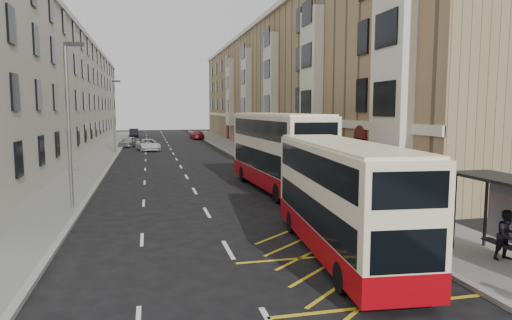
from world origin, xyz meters
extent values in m
plane|color=black|center=(0.00, 0.00, 0.00)|extent=(200.00, 200.00, 0.00)
cube|color=#63635F|center=(8.00, 30.00, 0.07)|extent=(4.00, 120.00, 0.15)
cube|color=#63635F|center=(-7.50, 30.00, 0.07)|extent=(3.00, 120.00, 0.15)
cube|color=gray|center=(6.00, 30.00, 0.07)|extent=(0.25, 120.00, 0.15)
cube|color=gray|center=(-6.00, 30.00, 0.07)|extent=(0.25, 120.00, 0.15)
cube|color=#968157|center=(15.00, 45.50, 7.50)|extent=(10.00, 79.00, 15.00)
cube|color=silver|center=(9.97, 45.50, 4.00)|extent=(0.18, 79.00, 0.50)
cube|color=silver|center=(9.90, 45.50, 15.00)|extent=(0.40, 79.00, 0.50)
cube|color=silver|center=(9.65, 10.00, 7.50)|extent=(0.80, 3.20, 10.00)
cube|color=silver|center=(9.65, 22.00, 7.50)|extent=(0.80, 3.20, 10.00)
cube|color=silver|center=(9.65, 34.00, 7.50)|extent=(0.80, 3.20, 10.00)
cube|color=silver|center=(9.65, 46.00, 7.50)|extent=(0.80, 3.20, 10.00)
cube|color=silver|center=(9.65, 58.00, 7.50)|extent=(0.80, 3.20, 10.00)
cube|color=#50120D|center=(9.95, 14.00, 1.70)|extent=(0.20, 1.60, 3.00)
cube|color=#50120D|center=(9.95, 26.00, 1.70)|extent=(0.20, 1.60, 3.00)
cube|color=#50120D|center=(9.95, 38.00, 1.70)|extent=(0.20, 1.60, 3.00)
cube|color=#50120D|center=(9.95, 50.00, 1.70)|extent=(0.20, 1.60, 3.00)
cube|color=#50120D|center=(9.95, 62.00, 1.70)|extent=(0.20, 1.60, 3.00)
cube|color=beige|center=(-13.50, 45.50, 6.50)|extent=(9.00, 79.00, 13.00)
cube|color=silver|center=(-8.97, 45.50, 13.00)|extent=(0.30, 79.00, 0.50)
cube|color=black|center=(7.56, 1.90, 1.45)|extent=(0.08, 0.08, 2.60)
cube|color=black|center=(8.84, 1.90, 1.45)|extent=(0.08, 0.08, 2.60)
cube|color=black|center=(8.45, 0.60, 0.60)|extent=(0.35, 1.60, 0.06)
cylinder|color=#AA1116|center=(6.25, 2.50, 0.65)|extent=(0.06, 0.06, 1.00)
cylinder|color=#AA1116|center=(6.25, 5.75, 0.65)|extent=(0.06, 0.06, 1.00)
cylinder|color=#AA1116|center=(6.25, 9.00, 0.65)|extent=(0.06, 0.06, 1.00)
cube|color=#AA1116|center=(6.25, 5.75, 1.13)|extent=(0.05, 6.50, 0.06)
cube|color=#AA1116|center=(6.25, 5.75, 0.70)|extent=(0.05, 6.50, 0.06)
cylinder|color=gray|center=(-6.40, 12.00, 4.15)|extent=(0.16, 0.16, 8.00)
cube|color=black|center=(-6.00, 12.00, 8.05)|extent=(0.90, 0.18, 0.18)
cylinder|color=gray|center=(-6.40, 42.00, 4.15)|extent=(0.16, 0.16, 8.00)
cube|color=black|center=(-6.00, 42.00, 8.05)|extent=(0.90, 0.18, 0.18)
cube|color=#FBEABF|center=(3.61, 2.48, 2.05)|extent=(3.06, 9.85, 3.48)
cube|color=#9C030B|center=(3.61, 2.48, 0.70)|extent=(3.09, 9.88, 0.79)
cube|color=black|center=(3.61, 2.48, 1.63)|extent=(3.03, 9.08, 0.97)
cube|color=black|center=(3.61, 2.48, 3.13)|extent=(3.03, 9.08, 0.88)
cube|color=#FBEABF|center=(3.61, 2.48, 3.82)|extent=(2.94, 9.45, 0.11)
cube|color=black|center=(4.04, 7.29, 1.67)|extent=(1.87, 0.24, 1.14)
cube|color=black|center=(4.04, 7.29, 3.48)|extent=(1.54, 0.21, 0.40)
cube|color=black|center=(3.18, -2.33, 1.67)|extent=(1.87, 0.24, 1.06)
cylinder|color=black|center=(2.90, 5.66, 0.44)|extent=(0.32, 0.90, 0.88)
cylinder|color=black|center=(4.88, 5.48, 0.44)|extent=(0.32, 0.90, 0.88)
cylinder|color=black|center=(2.34, -0.52, 0.44)|extent=(0.32, 0.90, 0.88)
cylinder|color=black|center=(4.32, -0.70, 0.44)|extent=(0.32, 0.90, 0.88)
cube|color=#FBEABF|center=(5.00, 15.13, 2.49)|extent=(3.19, 11.89, 4.23)
cube|color=#9C030B|center=(5.00, 15.13, 0.86)|extent=(3.22, 11.92, 0.96)
cube|color=black|center=(5.00, 15.13, 1.98)|extent=(3.19, 10.95, 1.18)
cube|color=black|center=(5.00, 15.13, 3.80)|extent=(3.19, 10.95, 1.07)
cube|color=#FBEABF|center=(5.00, 15.13, 4.65)|extent=(3.06, 11.41, 0.13)
cube|color=black|center=(4.74, 20.99, 2.04)|extent=(2.28, 0.19, 1.39)
cube|color=black|center=(4.74, 20.99, 4.23)|extent=(1.88, 0.17, 0.48)
cube|color=black|center=(5.26, 9.26, 2.04)|extent=(2.28, 0.19, 1.29)
cylinder|color=black|center=(3.63, 18.84, 0.54)|extent=(0.35, 1.08, 1.07)
cylinder|color=black|center=(6.04, 18.95, 0.54)|extent=(0.35, 1.08, 1.07)
cylinder|color=black|center=(3.96, 11.31, 0.54)|extent=(0.35, 1.08, 1.07)
cylinder|color=black|center=(6.37, 11.41, 0.54)|extent=(0.35, 1.08, 1.07)
imported|color=black|center=(8.45, 0.43, 0.97)|extent=(0.80, 0.63, 1.63)
imported|color=black|center=(8.03, 5.62, 1.09)|extent=(1.17, 0.99, 1.87)
imported|color=silver|center=(-2.73, 44.51, 0.69)|extent=(3.16, 5.29, 1.38)
imported|color=#9B9DA2|center=(-5.20, 50.41, 0.70)|extent=(2.92, 4.41, 1.40)
imported|color=black|center=(-5.20, 72.85, 0.74)|extent=(1.73, 4.54, 1.48)
imported|color=maroon|center=(5.20, 64.10, 0.69)|extent=(2.10, 4.84, 1.39)
camera|label=1|loc=(-2.65, -11.55, 4.98)|focal=32.00mm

